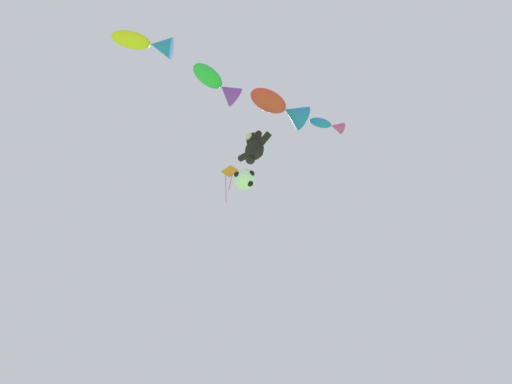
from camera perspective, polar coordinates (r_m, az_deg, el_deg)
name	(u,v)px	position (r m, az deg, el deg)	size (l,w,h in m)	color
teddy_bear_kite	(254,147)	(13.46, -0.28, 7.54)	(1.72, 0.76, 1.75)	black
soccer_ball_kite	(245,179)	(12.14, -1.92, 2.13)	(0.85, 0.85, 0.78)	white
fish_kite_cobalt	(329,125)	(14.53, 12.02, 10.88)	(1.08, 1.45, 0.48)	blue
fish_kite_crimson	(282,107)	(13.54, 4.28, 13.87)	(1.53, 2.46, 1.00)	red
fish_kite_emerald	(218,84)	(12.99, -6.31, 17.43)	(0.88, 1.88, 0.80)	green
fish_kite_goldfin	(146,43)	(13.57, -17.82, 22.54)	(1.69, 2.10, 0.74)	yellow
diamond_kite	(229,175)	(16.28, -4.45, 2.90)	(0.71, 0.60, 2.64)	orange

